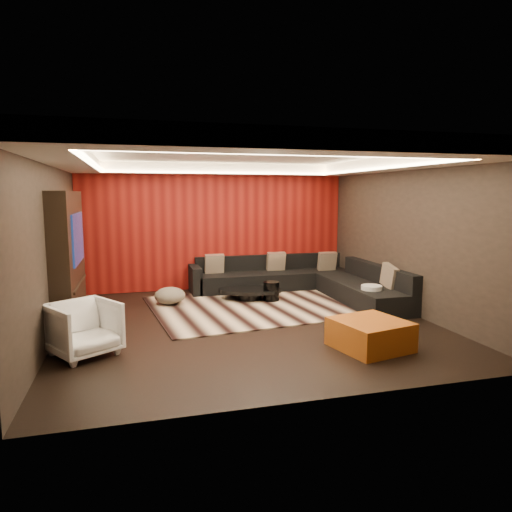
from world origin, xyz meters
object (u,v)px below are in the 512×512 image
object	(u,v)px
orange_ottoman	(370,334)
sectional_sofa	(305,282)
armchair	(84,329)
coffee_table	(250,294)
white_side_table	(371,298)
drum_stool	(271,291)

from	to	relation	value
orange_ottoman	sectional_sofa	bearing A→B (deg)	83.71
orange_ottoman	armchair	world-z (taller)	armchair
coffee_table	white_side_table	bearing A→B (deg)	-35.91
drum_stool	sectional_sofa	size ratio (longest dim) A/B	0.10
coffee_table	drum_stool	xyz separation A→B (m)	(0.39, -0.21, 0.08)
coffee_table	orange_ottoman	bearing A→B (deg)	-74.64
drum_stool	orange_ottoman	size ratio (longest dim) A/B	0.42
white_side_table	armchair	bearing A→B (deg)	-167.16
orange_ottoman	armchair	xyz separation A→B (m)	(-3.84, 0.75, 0.17)
white_side_table	orange_ottoman	xyz separation A→B (m)	(-1.06, -1.87, -0.04)
coffee_table	drum_stool	size ratio (longest dim) A/B	3.38
coffee_table	orange_ottoman	xyz separation A→B (m)	(0.90, -3.29, 0.07)
orange_ottoman	drum_stool	bearing A→B (deg)	99.38
coffee_table	drum_stool	distance (m)	0.46
orange_ottoman	armchair	bearing A→B (deg)	168.99
drum_stool	sectional_sofa	bearing A→B (deg)	27.52
coffee_table	sectional_sofa	world-z (taller)	sectional_sofa
white_side_table	orange_ottoman	distance (m)	2.15
coffee_table	orange_ottoman	distance (m)	3.41
coffee_table	white_side_table	world-z (taller)	white_side_table
orange_ottoman	sectional_sofa	size ratio (longest dim) A/B	0.25
armchair	sectional_sofa	distance (m)	5.07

